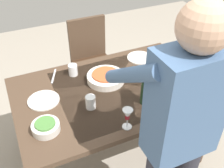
{
  "coord_description": "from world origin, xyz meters",
  "views": [
    {
      "loc": [
        0.66,
        1.47,
        2.02
      ],
      "look_at": [
        0.0,
        0.0,
        0.79
      ],
      "focal_mm": 42.86,
      "sensor_mm": 36.0,
      "label": 1
    }
  ],
  "objects_px": {
    "dining_table": "(112,96)",
    "dinner_plate_far": "(140,58)",
    "wine_bottle": "(146,90)",
    "chair_near": "(91,56)",
    "person_server": "(177,134)",
    "serving_bowl_pasta": "(106,77)",
    "side_bowl_salad": "(46,127)",
    "dinner_plate_near": "(44,100)",
    "wine_glass_left": "(204,80)",
    "water_cup_far_left": "(170,58)",
    "water_cup_near_left": "(91,102)",
    "water_cup_near_right": "(73,70)",
    "wine_glass_right": "(127,115)"
  },
  "relations": [
    {
      "from": "dining_table",
      "to": "side_bowl_salad",
      "type": "distance_m",
      "value": 0.61
    },
    {
      "from": "wine_glass_left",
      "to": "water_cup_near_left",
      "type": "bearing_deg",
      "value": -11.4
    },
    {
      "from": "person_server",
      "to": "wine_glass_left",
      "type": "relative_size",
      "value": 11.19
    },
    {
      "from": "serving_bowl_pasta",
      "to": "side_bowl_salad",
      "type": "distance_m",
      "value": 0.65
    },
    {
      "from": "person_server",
      "to": "serving_bowl_pasta",
      "type": "bearing_deg",
      "value": -87.45
    },
    {
      "from": "side_bowl_salad",
      "to": "dinner_plate_near",
      "type": "height_order",
      "value": "side_bowl_salad"
    },
    {
      "from": "dinner_plate_near",
      "to": "person_server",
      "type": "bearing_deg",
      "value": 123.73
    },
    {
      "from": "wine_bottle",
      "to": "water_cup_near_right",
      "type": "height_order",
      "value": "wine_bottle"
    },
    {
      "from": "dinner_plate_near",
      "to": "water_cup_near_left",
      "type": "bearing_deg",
      "value": 144.64
    },
    {
      "from": "side_bowl_salad",
      "to": "dinner_plate_near",
      "type": "relative_size",
      "value": 0.78
    },
    {
      "from": "water_cup_near_right",
      "to": "dinner_plate_far",
      "type": "distance_m",
      "value": 0.63
    },
    {
      "from": "wine_bottle",
      "to": "chair_near",
      "type": "bearing_deg",
      "value": -89.58
    },
    {
      "from": "person_server",
      "to": "dinner_plate_far",
      "type": "distance_m",
      "value": 1.14
    },
    {
      "from": "chair_near",
      "to": "person_server",
      "type": "relative_size",
      "value": 0.54
    },
    {
      "from": "side_bowl_salad",
      "to": "dinner_plate_near",
      "type": "bearing_deg",
      "value": -99.35
    },
    {
      "from": "wine_glass_left",
      "to": "chair_near",
      "type": "bearing_deg",
      "value": -67.92
    },
    {
      "from": "wine_bottle",
      "to": "serving_bowl_pasta",
      "type": "height_order",
      "value": "wine_bottle"
    },
    {
      "from": "person_server",
      "to": "dinner_plate_far",
      "type": "relative_size",
      "value": 7.34
    },
    {
      "from": "wine_bottle",
      "to": "dinner_plate_near",
      "type": "bearing_deg",
      "value": -25.37
    },
    {
      "from": "wine_glass_left",
      "to": "serving_bowl_pasta",
      "type": "xyz_separation_m",
      "value": [
        0.62,
        -0.42,
        -0.07
      ]
    },
    {
      "from": "chair_near",
      "to": "wine_bottle",
      "type": "height_order",
      "value": "wine_bottle"
    },
    {
      "from": "dining_table",
      "to": "wine_glass_left",
      "type": "distance_m",
      "value": 0.71
    },
    {
      "from": "wine_bottle",
      "to": "water_cup_near_left",
      "type": "distance_m",
      "value": 0.39
    },
    {
      "from": "wine_glass_left",
      "to": "side_bowl_salad",
      "type": "xyz_separation_m",
      "value": [
        1.17,
        -0.08,
        -0.07
      ]
    },
    {
      "from": "side_bowl_salad",
      "to": "water_cup_far_left",
      "type": "bearing_deg",
      "value": -163.05
    },
    {
      "from": "water_cup_far_left",
      "to": "dinner_plate_near",
      "type": "height_order",
      "value": "water_cup_far_left"
    },
    {
      "from": "side_bowl_salad",
      "to": "dinner_plate_near",
      "type": "xyz_separation_m",
      "value": [
        -0.05,
        -0.29,
        -0.03
      ]
    },
    {
      "from": "dining_table",
      "to": "water_cup_near_right",
      "type": "height_order",
      "value": "water_cup_near_right"
    },
    {
      "from": "dinner_plate_near",
      "to": "dining_table",
      "type": "bearing_deg",
      "value": 171.35
    },
    {
      "from": "water_cup_near_left",
      "to": "serving_bowl_pasta",
      "type": "relative_size",
      "value": 0.32
    },
    {
      "from": "chair_near",
      "to": "water_cup_far_left",
      "type": "relative_size",
      "value": 10.09
    },
    {
      "from": "wine_glass_right",
      "to": "dining_table",
      "type": "bearing_deg",
      "value": -100.47
    },
    {
      "from": "wine_bottle",
      "to": "serving_bowl_pasta",
      "type": "bearing_deg",
      "value": -66.91
    },
    {
      "from": "wine_glass_right",
      "to": "water_cup_near_left",
      "type": "bearing_deg",
      "value": -61.77
    },
    {
      "from": "dining_table",
      "to": "water_cup_near_left",
      "type": "distance_m",
      "value": 0.28
    },
    {
      "from": "person_server",
      "to": "wine_bottle",
      "type": "bearing_deg",
      "value": -102.67
    },
    {
      "from": "dining_table",
      "to": "dinner_plate_far",
      "type": "distance_m",
      "value": 0.52
    },
    {
      "from": "chair_near",
      "to": "wine_bottle",
      "type": "relative_size",
      "value": 3.07
    },
    {
      "from": "side_bowl_salad",
      "to": "dinner_plate_near",
      "type": "distance_m",
      "value": 0.3
    },
    {
      "from": "dinner_plate_far",
      "to": "serving_bowl_pasta",
      "type": "bearing_deg",
      "value": 24.12
    },
    {
      "from": "water_cup_near_left",
      "to": "side_bowl_salad",
      "type": "bearing_deg",
      "value": 14.66
    },
    {
      "from": "dining_table",
      "to": "chair_near",
      "type": "height_order",
      "value": "chair_near"
    },
    {
      "from": "water_cup_near_right",
      "to": "chair_near",
      "type": "bearing_deg",
      "value": -122.58
    },
    {
      "from": "wine_bottle",
      "to": "dinner_plate_far",
      "type": "bearing_deg",
      "value": -115.8
    },
    {
      "from": "wine_glass_left",
      "to": "dinner_plate_far",
      "type": "distance_m",
      "value": 0.64
    },
    {
      "from": "chair_near",
      "to": "dining_table",
      "type": "bearing_deg",
      "value": 80.56
    },
    {
      "from": "serving_bowl_pasta",
      "to": "dinner_plate_far",
      "type": "xyz_separation_m",
      "value": [
        -0.42,
        -0.19,
        -0.03
      ]
    },
    {
      "from": "water_cup_far_left",
      "to": "side_bowl_salad",
      "type": "height_order",
      "value": "water_cup_far_left"
    },
    {
      "from": "person_server",
      "to": "water_cup_far_left",
      "type": "xyz_separation_m",
      "value": [
        -0.58,
        -0.89,
        -0.18
      ]
    },
    {
      "from": "dinner_plate_near",
      "to": "dinner_plate_far",
      "type": "distance_m",
      "value": 0.95
    }
  ]
}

